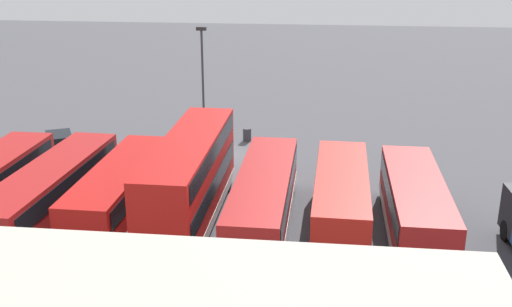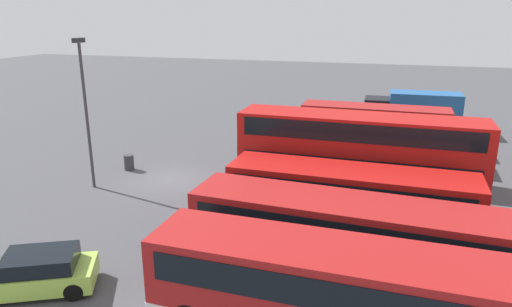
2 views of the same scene
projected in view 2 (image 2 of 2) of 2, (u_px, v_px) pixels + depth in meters
ground_plane at (171, 180)px, 26.85m from camera, size 140.00×140.00×0.00m
bus_single_deck_near_end at (374, 124)px, 33.28m from camera, size 2.70×10.40×2.95m
bus_single_deck_second at (363, 136)px, 30.19m from camera, size 2.85×10.41×2.95m
bus_single_deck_third at (366, 152)px, 26.58m from camera, size 2.70×11.88×2.95m
bus_double_decker_fourth at (358, 157)px, 22.98m from camera, size 2.68×11.99×4.55m
bus_single_deck_fifth at (349, 199)px, 19.91m from camera, size 2.74×10.58×2.95m
bus_single_deck_sixth at (351, 236)px, 16.55m from camera, size 3.14×11.92×2.95m
bus_single_deck_seventh at (335, 291)px, 13.30m from camera, size 2.74×11.15×2.95m
box_truck_blue at (413, 110)px, 37.62m from camera, size 2.77×7.58×3.20m
car_hatchback_silver at (38, 273)px, 15.95m from camera, size 3.39×4.32×1.43m
lamp_post_tall at (85, 103)px, 24.40m from camera, size 0.70×0.30×8.11m
waste_bin_yellow at (129, 162)px, 28.49m from camera, size 0.60×0.60×0.95m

